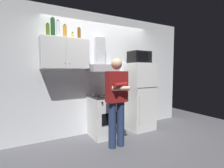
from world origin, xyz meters
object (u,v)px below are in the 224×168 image
Objects in this scene: bottle_vodka_clear at (58,29)px; bottle_olive_oil at (48,30)px; cooking_pot at (112,94)px; range_hood at (102,63)px; bottle_wine_green at (53,28)px; stove_oven at (104,116)px; refrigerator at (139,96)px; upper_cabinet at (65,54)px; bottle_liquor_amber at (65,32)px; bottle_beer_brown at (79,34)px; microwave at (139,57)px; bottle_spice_jar at (73,36)px; person_standing at (117,99)px.

bottle_olive_oil is at bearing 179.71° from bottle_vodka_clear.
bottle_vodka_clear reaches higher than bottle_olive_oil.
bottle_olive_oil reaches higher than cooking_pot.
bottle_wine_green reaches higher than range_hood.
refrigerator is at bearing 0.04° from stove_oven.
bottle_olive_oil reaches higher than refrigerator.
bottle_liquor_amber reaches higher than upper_cabinet.
range_hood is 1.10m from bottle_vodka_clear.
stove_oven is 2.45× the size of bottle_wine_green.
stove_oven is at bearing -12.30° from bottle_liquor_amber.
bottle_liquor_amber is 0.29m from bottle_beer_brown.
bottle_vodka_clear reaches higher than bottle_beer_brown.
bottle_olive_oil is at bearing 177.41° from refrigerator.
refrigerator is 2.47m from bottle_olive_oil.
microwave is 1.51m from bottle_beer_brown.
bottle_spice_jar reaches higher than range_hood.
person_standing is at bearing -36.74° from bottle_wine_green.
bottle_wine_green is (-1.96, 0.09, 0.48)m from microwave.
bottle_olive_oil reaches higher than bottle_spice_jar.
refrigerator is 0.98× the size of person_standing.
bottle_wine_green is (-0.09, 0.02, 0.02)m from bottle_vodka_clear.
bottle_liquor_amber is at bearing 13.01° from bottle_olive_oil.
range_hood reaches higher than cooking_pot.
bottle_vodka_clear is (-0.87, 0.70, 1.30)m from person_standing.
refrigerator is at bearing -4.07° from upper_cabinet.
microwave is 2.10m from bottle_olive_oil.
upper_cabinet reaches higher than refrigerator.
bottle_wine_green is at bearing -166.15° from bottle_liquor_amber.
bottle_beer_brown reaches higher than bottle_spice_jar.
stove_oven is 1.92m from bottle_liquor_amber.
stove_oven is 2.00m from bottle_vodka_clear.
person_standing is 4.60× the size of bottle_wine_green.
bottle_wine_green is at bearing 168.05° from bottle_vodka_clear.
person_standing is (-0.05, -0.61, 0.47)m from stove_oven.
stove_oven is at bearing -5.75° from bottle_vodka_clear.
cooking_pot is at bearing -18.89° from bottle_spice_jar.
bottle_spice_jar is (-0.76, 0.26, 1.18)m from cooking_pot.
upper_cabinet is at bearing 165.27° from cooking_pot.
bottle_liquor_amber is at bearing 133.17° from person_standing.
upper_cabinet reaches higher than person_standing.
upper_cabinet is 3.29× the size of bottle_liquor_amber.
bottle_wine_green reaches higher than stove_oven.
bottle_spice_jar is (-1.58, 0.14, 1.31)m from refrigerator.
bottle_liquor_amber is 0.77× the size of bottle_wine_green.
cooking_pot is (0.13, -0.25, -0.67)m from range_hood.
microwave is (0.95, 0.02, 1.31)m from stove_oven.
range_hood is 2.37× the size of bottle_vodka_clear.
stove_oven is 2.05m from bottle_olive_oil.
bottle_olive_oil is (-0.62, -0.07, -0.01)m from bottle_beer_brown.
range_hood is 5.53× the size of bottle_spice_jar.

